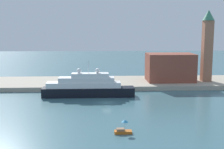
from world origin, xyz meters
name	(u,v)px	position (x,y,z in m)	size (l,w,h in m)	color
ground	(107,103)	(0.00, 0.00, 0.00)	(400.00, 400.00, 0.00)	#3D6670
quay_dock	(105,83)	(0.00, 27.97, 0.77)	(110.00, 23.95, 1.53)	#ADA38E
large_yacht	(87,87)	(-5.94, 8.56, 3.01)	(28.87, 4.83, 11.12)	black
small_motorboat	(123,129)	(2.59, -25.75, 0.89)	(3.59, 1.53, 2.91)	#C66019
harbor_building	(170,67)	(24.76, 27.10, 6.72)	(17.46, 11.45, 10.39)	brown
bell_tower	(207,43)	(38.28, 26.06, 15.86)	(4.41, 4.41, 26.56)	#9E664C
parked_car	(75,83)	(-10.88, 21.21, 2.10)	(4.17, 1.84, 1.30)	#B21E1E
person_figure	(86,82)	(-6.95, 20.97, 2.30)	(0.36, 0.36, 1.66)	#334C8C
mooring_bollard	(118,85)	(4.29, 16.91, 1.86)	(0.46, 0.46, 0.65)	black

